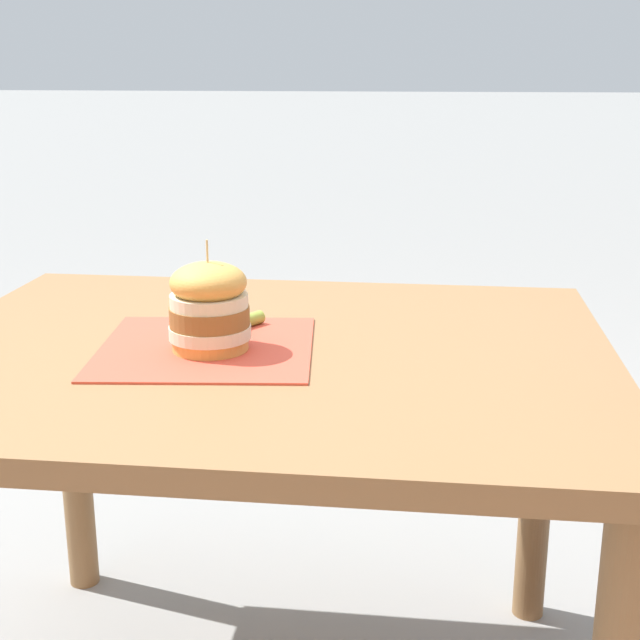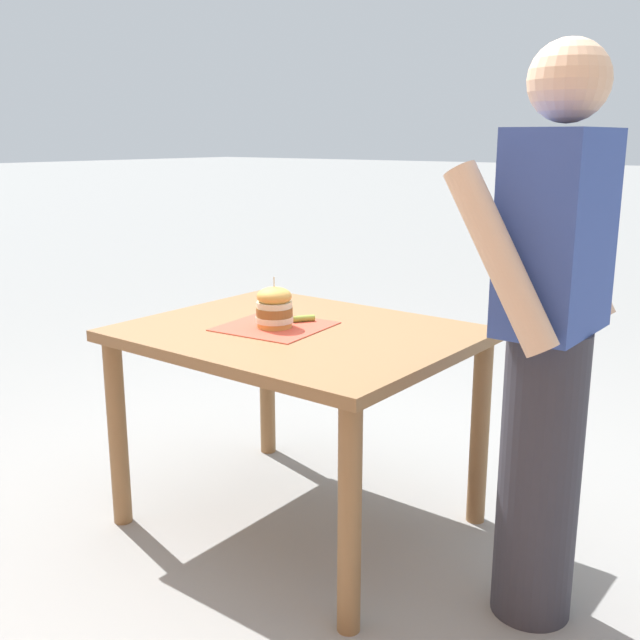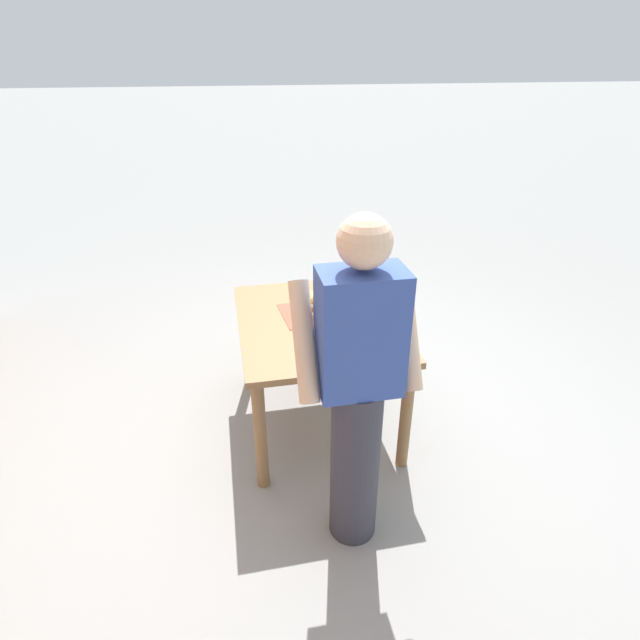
{
  "view_description": "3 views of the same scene",
  "coord_description": "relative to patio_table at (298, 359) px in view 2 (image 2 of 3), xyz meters",
  "views": [
    {
      "loc": [
        1.42,
        0.27,
        1.22
      ],
      "look_at": [
        0.0,
        0.1,
        0.81
      ],
      "focal_mm": 50.0,
      "sensor_mm": 36.0,
      "label": 1
    },
    {
      "loc": [
        2.02,
        1.67,
        1.43
      ],
      "look_at": [
        0.0,
        0.1,
        0.81
      ],
      "focal_mm": 42.0,
      "sensor_mm": 36.0,
      "label": 2
    },
    {
      "loc": [
        0.51,
        2.66,
        2.21
      ],
      "look_at": [
        0.0,
        0.1,
        0.81
      ],
      "focal_mm": 28.0,
      "sensor_mm": 36.0,
      "label": 3
    }
  ],
  "objects": [
    {
      "name": "sandwich",
      "position": [
        0.04,
        -0.08,
        0.19
      ],
      "size": [
        0.14,
        0.14,
        0.19
      ],
      "color": "gold",
      "rests_on": "serving_paper"
    },
    {
      "name": "ground_plane",
      "position": [
        0.0,
        0.0,
        -0.65
      ],
      "size": [
        80.0,
        80.0,
        0.0
      ],
      "primitive_type": "plane",
      "color": "gray"
    },
    {
      "name": "pickle_spear",
      "position": [
        -0.09,
        -0.05,
        0.13
      ],
      "size": [
        0.08,
        0.07,
        0.02
      ],
      "primitive_type": "cylinder",
      "rotation": [
        0.0,
        1.57,
        2.55
      ],
      "color": "#8EA83D",
      "rests_on": "serving_paper"
    },
    {
      "name": "serving_paper",
      "position": [
        0.02,
        -0.09,
        0.11
      ],
      "size": [
        0.39,
        0.39,
        0.0
      ],
      "primitive_type": "cube",
      "rotation": [
        0.0,
        0.0,
        0.1
      ],
      "color": "#D64C38",
      "rests_on": "patio_table"
    },
    {
      "name": "patio_table",
      "position": [
        0.0,
        0.0,
        0.0
      ],
      "size": [
        0.96,
        1.19,
        0.76
      ],
      "color": "olive",
      "rests_on": "ground"
    },
    {
      "name": "diner_across_table",
      "position": [
        -0.01,
        0.92,
        0.23
      ],
      "size": [
        0.55,
        0.35,
        1.69
      ],
      "color": "#33333D",
      "rests_on": "ground"
    }
  ]
}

